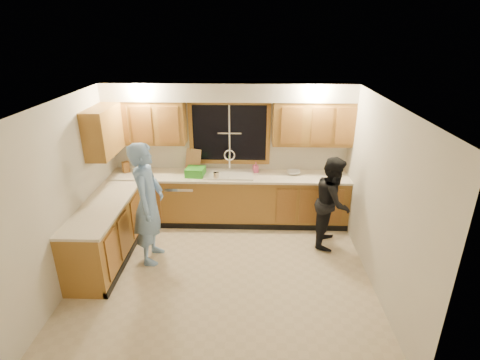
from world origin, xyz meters
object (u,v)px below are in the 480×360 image
man (148,204)px  sink (229,178)px  knife_block (126,167)px  stove (91,254)px  dishwasher (183,201)px  bowl (293,173)px  woman (333,202)px  soap_bottle (256,167)px  dish_crate (195,172)px

man → sink: bearing=-41.3°
sink → knife_block: size_ratio=4.36×
stove → man: size_ratio=0.48×
dishwasher → bowl: (1.99, 0.09, 0.54)m
sink → woman: bearing=-22.1°
woman → bowl: (-0.56, 0.76, 0.20)m
stove → soap_bottle: bearing=40.9°
stove → dish_crate: (1.22, 1.77, 0.54)m
man → knife_block: bearing=30.6°
dishwasher → soap_bottle: 1.46m
stove → knife_block: bearing=91.5°
bowl → dishwasher: bearing=-177.5°
knife_block → soap_bottle: size_ratio=1.04×
stove → bowl: size_ratio=3.76×
sink → man: (-1.12, -1.22, 0.07)m
man → soap_bottle: size_ratio=9.90×
man → knife_block: size_ratio=9.48×
dishwasher → woman: 2.66m
woman → bowl: bearing=53.2°
bowl → dish_crate: bearing=-175.6°
dish_crate → bowl: dish_crate is taller
soap_bottle → bowl: 0.68m
sink → stove: size_ratio=0.96×
woman → dishwasher: bearing=92.0°
man → soap_bottle: man is taller
dish_crate → bowl: bearing=4.4°
stove → man: bearing=41.5°
man → knife_block: (-0.73, 1.30, 0.08)m
sink → dish_crate: sink is taller
dishwasher → stove: size_ratio=0.91×
dishwasher → man: size_ratio=0.44×
soap_bottle → bowl: size_ratio=0.79×
man → bowl: size_ratio=7.82×
sink → dishwasher: sink is taller
woman → dish_crate: woman is taller
knife_block → dish_crate: 1.27m
bowl → stove: bearing=-147.2°
dishwasher → bowl: bowl is taller
stove → woman: bearing=17.9°
stove → bowl: (2.94, 1.90, 0.50)m
dishwasher → stove: (-0.95, -1.81, 0.04)m
man → dish_crate: 1.28m
knife_block → dish_crate: size_ratio=0.63×
dishwasher → sink: bearing=1.0°
sink → stove: sink is taller
stove → woman: (3.50, 1.13, 0.30)m
soap_bottle → bowl: bearing=-6.3°
dishwasher → knife_block: knife_block is taller
sink → man: man is taller
woman → soap_bottle: woman is taller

